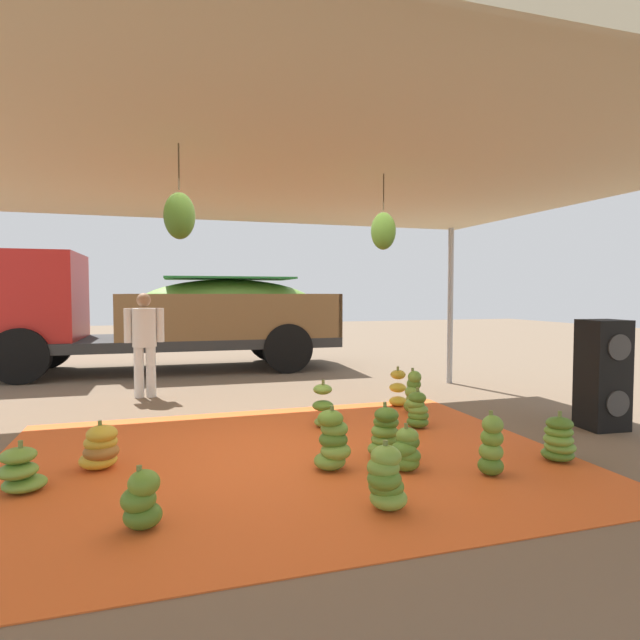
{
  "coord_description": "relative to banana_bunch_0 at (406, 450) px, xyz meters",
  "views": [
    {
      "loc": [
        -1.16,
        -4.89,
        1.62
      ],
      "look_at": [
        0.8,
        1.45,
        1.27
      ],
      "focal_mm": 29.23,
      "sensor_mm": 36.0,
      "label": 1
    }
  ],
  "objects": [
    {
      "name": "banana_bunch_3",
      "position": [
        -3.21,
        0.44,
        -0.02
      ],
      "size": [
        0.45,
        0.43,
        0.42
      ],
      "color": "#6B9E38",
      "rests_on": "tarp_orange"
    },
    {
      "name": "tent_canopy",
      "position": [
        -0.96,
        0.58,
        2.55
      ],
      "size": [
        8.0,
        7.0,
        2.82
      ],
      "color": "#9EA0A5",
      "rests_on": "ground"
    },
    {
      "name": "speaker_stack",
      "position": [
        2.89,
        0.65,
        0.46
      ],
      "size": [
        0.5,
        0.49,
        1.3
      ],
      "color": "black",
      "rests_on": "ground"
    },
    {
      "name": "banana_bunch_9",
      "position": [
        -0.54,
        -0.74,
        0.05
      ],
      "size": [
        0.38,
        0.34,
        0.52
      ],
      "color": "#75A83D",
      "rests_on": "tarp_orange"
    },
    {
      "name": "banana_bunch_7",
      "position": [
        -2.66,
        0.85,
        0.01
      ],
      "size": [
        0.44,
        0.44,
        0.45
      ],
      "color": "gold",
      "rests_on": "tarp_orange"
    },
    {
      "name": "tarp_orange",
      "position": [
        -0.96,
        0.67,
        -0.19
      ],
      "size": [
        5.43,
        4.21,
        0.01
      ],
      "primitive_type": "cube",
      "color": "#E05B23",
      "rests_on": "ground"
    },
    {
      "name": "worker_0",
      "position": [
        -2.36,
        4.23,
        0.75
      ],
      "size": [
        0.59,
        0.36,
        1.62
      ],
      "color": "silver",
      "rests_on": "ground"
    },
    {
      "name": "banana_bunch_2",
      "position": [
        -0.25,
        1.68,
        0.05
      ],
      "size": [
        0.35,
        0.35,
        0.57
      ],
      "color": "#75A83D",
      "rests_on": "tarp_orange"
    },
    {
      "name": "banana_bunch_8",
      "position": [
        0.8,
        1.31,
        0.02
      ],
      "size": [
        0.37,
        0.36,
        0.48
      ],
      "color": "#477523",
      "rests_on": "tarp_orange"
    },
    {
      "name": "banana_bunch_1",
      "position": [
        0.66,
        -0.34,
        0.07
      ],
      "size": [
        0.31,
        0.31,
        0.57
      ],
      "color": "#477523",
      "rests_on": "tarp_orange"
    },
    {
      "name": "banana_bunch_6",
      "position": [
        1.12,
        2.03,
        0.08
      ],
      "size": [
        0.32,
        0.31,
        0.6
      ],
      "color": "#60932D",
      "rests_on": "tarp_orange"
    },
    {
      "name": "banana_bunch_5",
      "position": [
        -0.02,
        0.42,
        0.05
      ],
      "size": [
        0.43,
        0.41,
        0.54
      ],
      "color": "#6B9E38",
      "rests_on": "tarp_orange"
    },
    {
      "name": "cargo_truck_main",
      "position": [
        -2.26,
        7.09,
        1.05
      ],
      "size": [
        7.19,
        2.48,
        2.4
      ],
      "color": "#2D2D2D",
      "rests_on": "ground"
    },
    {
      "name": "banana_bunch_4",
      "position": [
        -2.26,
        -0.55,
        0.01
      ],
      "size": [
        0.37,
        0.37,
        0.44
      ],
      "color": "#477523",
      "rests_on": "tarp_orange"
    },
    {
      "name": "banana_bunch_11",
      "position": [
        1.11,
        2.49,
        0.05
      ],
      "size": [
        0.33,
        0.36,
        0.56
      ],
      "color": "gold",
      "rests_on": "tarp_orange"
    },
    {
      "name": "ground_plane",
      "position": [
        -0.96,
        3.67,
        -0.19
      ],
      "size": [
        40.0,
        40.0,
        0.0
      ],
      "primitive_type": "plane",
      "color": "brown"
    },
    {
      "name": "banana_bunch_12",
      "position": [
        -0.63,
        0.21,
        0.07
      ],
      "size": [
        0.43,
        0.41,
        0.58
      ],
      "color": "#6B9E38",
      "rests_on": "tarp_orange"
    },
    {
      "name": "banana_bunch_10",
      "position": [
        1.5,
        -0.21,
        0.02
      ],
      "size": [
        0.41,
        0.41,
        0.49
      ],
      "color": "#477523",
      "rests_on": "tarp_orange"
    },
    {
      "name": "banana_bunch_0",
      "position": [
        0.0,
        0.0,
        0.0
      ],
      "size": [
        0.33,
        0.33,
        0.42
      ],
      "color": "#518428",
      "rests_on": "tarp_orange"
    }
  ]
}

